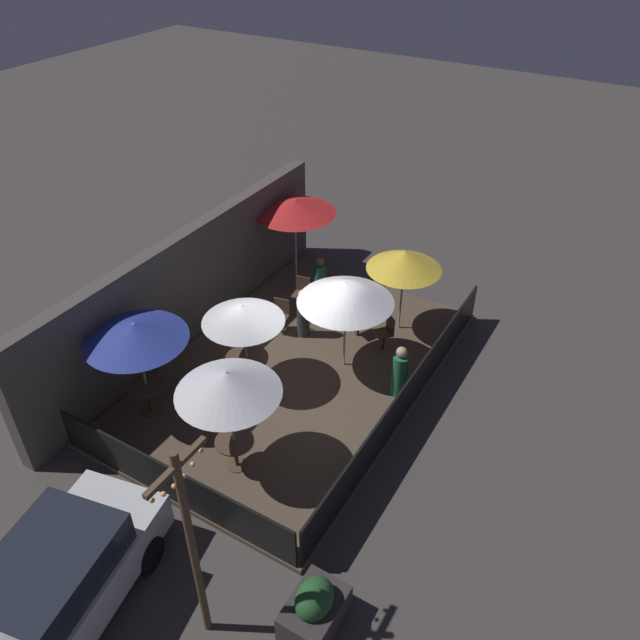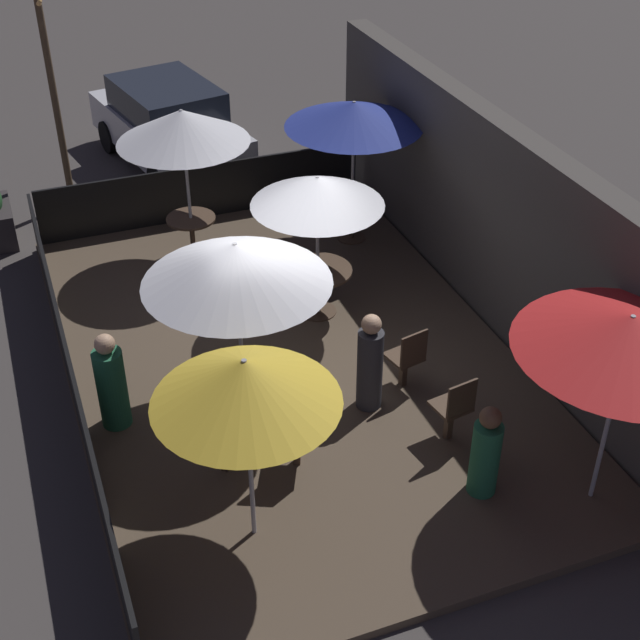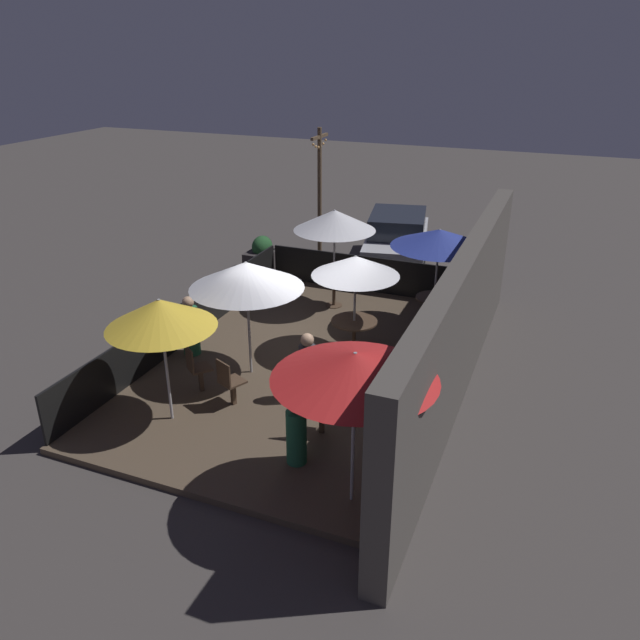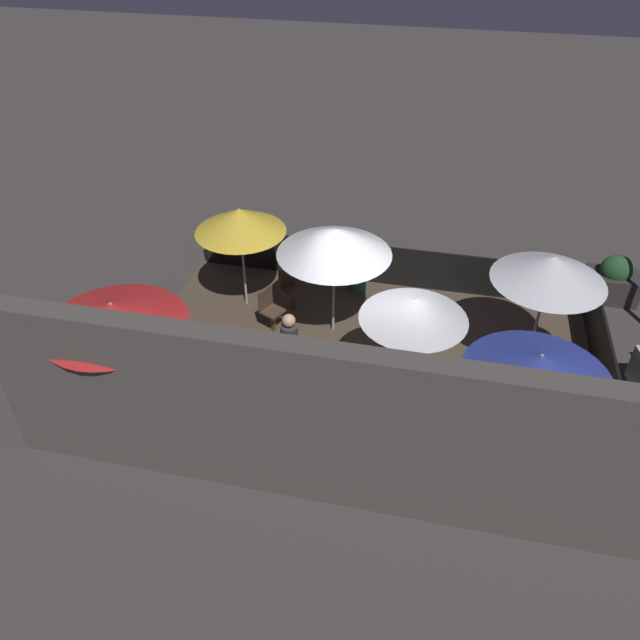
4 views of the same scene
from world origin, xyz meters
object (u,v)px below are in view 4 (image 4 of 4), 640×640
(patio_umbrella_4, at_px, (240,220))
(patio_umbrella_5, at_px, (334,242))
(patio_umbrella_2, at_px, (539,366))
(planter_box, at_px, (613,280))
(patron_0, at_px, (359,268))
(patron_1, at_px, (186,356))
(patio_chair_1, at_px, (290,374))
(patron_2, at_px, (290,346))
(patio_chair_3, at_px, (290,287))
(dining_table_0, at_px, (407,371))
(dining_table_1, at_px, (531,344))
(dining_table_2, at_px, (518,442))
(patio_chair_2, at_px, (229,366))
(patio_umbrella_3, at_px, (113,314))
(patio_chair_0, at_px, (270,309))
(patio_umbrella_0, at_px, (414,309))
(patio_umbrella_1, at_px, (551,269))

(patio_umbrella_4, distance_m, patio_umbrella_5, 2.09)
(patio_umbrella_2, relative_size, planter_box, 2.14)
(patron_0, height_order, patron_1, patron_0)
(patio_umbrella_4, height_order, patio_chair_1, patio_umbrella_4)
(patron_2, bearing_deg, patio_umbrella_4, 168.21)
(patio_chair_3, relative_size, patron_1, 0.81)
(dining_table_0, distance_m, dining_table_1, 2.53)
(dining_table_1, xyz_separation_m, dining_table_2, (0.32, 2.59, 0.03))
(patron_2, xyz_separation_m, planter_box, (-6.30, -4.12, -0.29))
(dining_table_2, xyz_separation_m, patron_2, (4.05, -1.45, 0.04))
(patio_chair_1, xyz_separation_m, patio_chair_3, (0.69, -2.63, 0.04))
(dining_table_0, xyz_separation_m, planter_box, (-4.12, -4.27, -0.24))
(dining_table_1, bearing_deg, patio_chair_2, 18.64)
(dining_table_0, height_order, patio_chair_2, patio_chair_2)
(patio_umbrella_3, distance_m, patio_chair_1, 3.21)
(dining_table_0, bearing_deg, patio_chair_1, 12.22)
(patio_umbrella_5, xyz_separation_m, patio_chair_0, (1.26, 0.24, -1.57))
(patron_1, relative_size, patron_2, 0.87)
(patio_umbrella_2, height_order, dining_table_0, patio_umbrella_2)
(dining_table_2, distance_m, patron_2, 4.30)
(patron_0, height_order, patron_2, patron_2)
(patron_0, bearing_deg, patio_umbrella_5, -30.25)
(patio_umbrella_0, height_order, patio_umbrella_4, patio_umbrella_4)
(patio_chair_0, height_order, patron_0, patron_0)
(patio_umbrella_4, height_order, planter_box, patio_umbrella_4)
(patio_umbrella_1, relative_size, dining_table_2, 2.88)
(dining_table_0, relative_size, patio_chair_0, 1.06)
(patio_umbrella_5, height_order, dining_table_0, patio_umbrella_5)
(patio_chair_2, bearing_deg, dining_table_2, -18.15)
(patron_1, bearing_deg, patio_umbrella_4, -151.15)
(patio_umbrella_5, distance_m, patron_1, 3.47)
(patio_umbrella_0, xyz_separation_m, dining_table_1, (-2.18, -1.29, -1.38))
(patio_chair_3, bearing_deg, patio_chair_0, -64.88)
(dining_table_1, bearing_deg, dining_table_0, 30.60)
(patio_umbrella_1, xyz_separation_m, patron_0, (3.59, -1.87, -1.61))
(patio_umbrella_3, relative_size, patron_1, 2.05)
(dining_table_0, relative_size, planter_box, 0.90)
(patio_umbrella_0, bearing_deg, patio_chair_0, -25.07)
(patio_chair_3, bearing_deg, patio_chair_2, -60.28)
(dining_table_0, bearing_deg, patio_umbrella_1, -149.40)
(patio_umbrella_2, relative_size, patio_chair_0, 2.52)
(patio_umbrella_2, relative_size, dining_table_2, 2.75)
(patio_umbrella_3, bearing_deg, patio_umbrella_2, -177.81)
(patio_umbrella_4, xyz_separation_m, patio_chair_0, (-0.77, 0.75, -1.52))
(patio_umbrella_0, bearing_deg, patio_umbrella_3, 18.88)
(patio_umbrella_4, distance_m, dining_table_2, 6.68)
(patio_umbrella_3, bearing_deg, patio_umbrella_5, -132.10)
(dining_table_2, distance_m, patio_chair_0, 5.48)
(patio_chair_0, height_order, planter_box, planter_box)
(patio_umbrella_4, bearing_deg, patron_1, 83.15)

